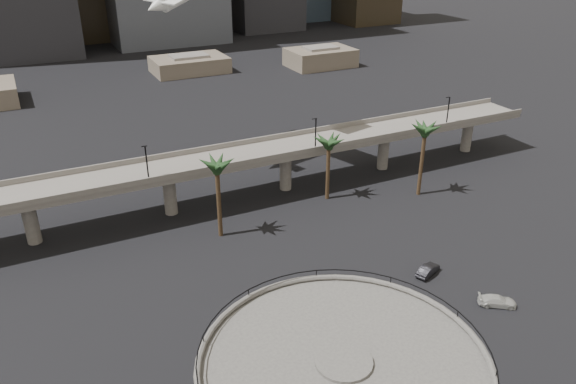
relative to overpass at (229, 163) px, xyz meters
name	(u,v)px	position (x,y,z in m)	size (l,w,h in m)	color
overpass	(229,163)	(0.00, 0.00, 0.00)	(130.00, 9.30, 14.70)	slate
palm_trees	(329,148)	(14.02, -10.35, 4.09)	(42.40, 10.40, 14.00)	#412D1B
low_buildings	(150,74)	(6.89, 87.30, -4.48)	(135.00, 27.50, 6.80)	#675B4C
car_a	(367,326)	(2.06, -41.11, -6.58)	(1.80, 4.47, 1.52)	maroon
car_b	(428,270)	(16.76, -34.56, -6.60)	(1.57, 4.49, 1.48)	black
car_c	(497,301)	(20.31, -44.34, -6.63)	(1.99, 4.90, 1.42)	beige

